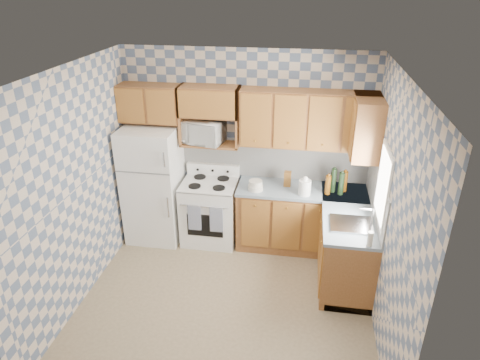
{
  "coord_description": "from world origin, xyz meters",
  "views": [
    {
      "loc": [
        0.81,
        -3.92,
        3.53
      ],
      "look_at": [
        0.05,
        0.75,
        1.25
      ],
      "focal_mm": 32.0,
      "sensor_mm": 36.0,
      "label": 1
    }
  ],
  "objects_px": {
    "refrigerator": "(154,184)",
    "microwave": "(202,132)",
    "electric_kettle": "(305,188)",
    "stove_body": "(210,212)"
  },
  "relations": [
    {
      "from": "stove_body",
      "to": "refrigerator",
      "type": "bearing_deg",
      "value": -178.22
    },
    {
      "from": "stove_body",
      "to": "electric_kettle",
      "type": "distance_m",
      "value": 1.44
    },
    {
      "from": "refrigerator",
      "to": "microwave",
      "type": "distance_m",
      "value": 1.05
    },
    {
      "from": "refrigerator",
      "to": "electric_kettle",
      "type": "bearing_deg",
      "value": -3.34
    },
    {
      "from": "electric_kettle",
      "to": "refrigerator",
      "type": "bearing_deg",
      "value": 176.66
    },
    {
      "from": "microwave",
      "to": "electric_kettle",
      "type": "xyz_separation_m",
      "value": [
        1.43,
        -0.31,
        -0.58
      ]
    },
    {
      "from": "microwave",
      "to": "electric_kettle",
      "type": "relative_size",
      "value": 2.73
    },
    {
      "from": "stove_body",
      "to": "microwave",
      "type": "xyz_separation_m",
      "value": [
        -0.11,
        0.17,
        1.16
      ]
    },
    {
      "from": "refrigerator",
      "to": "electric_kettle",
      "type": "distance_m",
      "value": 2.13
    },
    {
      "from": "refrigerator",
      "to": "microwave",
      "type": "relative_size",
      "value": 2.99
    }
  ]
}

